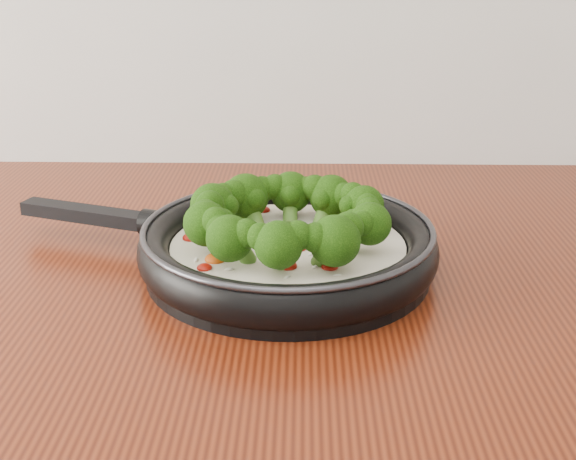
{
  "coord_description": "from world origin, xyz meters",
  "views": [
    {
      "loc": [
        0.16,
        0.3,
        1.25
      ],
      "look_at": [
        0.14,
        1.06,
        0.95
      ],
      "focal_mm": 46.01,
      "sensor_mm": 36.0,
      "label": 1
    }
  ],
  "objects": [
    {
      "name": "skillet",
      "position": [
        0.14,
        1.06,
        0.94
      ],
      "size": [
        0.55,
        0.42,
        0.1
      ],
      "color": "black",
      "rests_on": "counter"
    }
  ]
}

